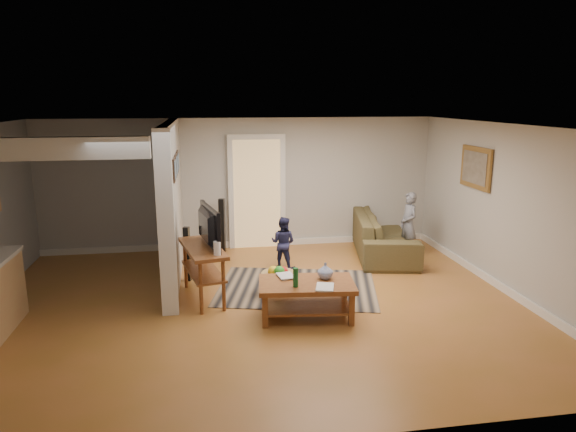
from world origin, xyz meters
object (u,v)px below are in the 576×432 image
Objects in this scene: coffee_table at (308,290)px; tv_console at (204,251)px; speaker_left at (187,254)px; child at (407,255)px; sofa at (382,252)px; toddler at (283,268)px; toy_basket at (279,282)px; speaker_right at (222,226)px.

coffee_table is 1.00× the size of tv_console.
tv_console reaches higher than speaker_left.
sofa is at bearing -127.64° from child.
speaker_left is at bearing -84.64° from child.
tv_console is 1.47× the size of toddler.
speaker_left is 1.60m from toy_basket.
toy_basket is (1.35, -0.83, -0.25)m from speaker_left.
sofa is at bearing 15.82° from tv_console.
tv_console is at bearing 178.79° from toy_basket.
toy_basket is at bearing -13.35° from speaker_left.
sofa is at bearing 39.07° from toy_basket.
speaker_left is at bearing 134.05° from coffee_table.
coffee_table is 3.42m from child.
child reaches higher than toy_basket.
sofa is 0.47m from child.
speaker_right is (0.34, 2.30, -0.20)m from tv_console.
sofa is 4.87× the size of toy_basket.
tv_console is (-1.35, 0.87, 0.33)m from coffee_table.
child reaches higher than sofa.
coffee_table is 3.33m from speaker_right.
coffee_table reaches higher than toddler.
sofa is at bearing -132.52° from toddler.
speaker_right reaches higher than sofa.
tv_console reaches higher than sofa.
speaker_left is 1.70m from toddler.
speaker_left is 0.86× the size of speaker_right.
tv_console is at bearing 147.30° from coffee_table.
coffee_table is 0.91m from toy_basket.
tv_console is 2.55× the size of toy_basket.
tv_console is at bearing 71.45° from toddler.
tv_console reaches higher than speaker_right.
tv_console reaches higher than coffee_table.
sofa is 2.81× the size of toddler.
speaker_right is 3.51m from child.
coffee_table reaches higher than child.
speaker_right is (-1.01, 3.17, 0.13)m from coffee_table.
coffee_table is 2.55× the size of toy_basket.
coffee_table is at bearing 154.39° from sofa.
child is 2.43m from toddler.
tv_console is 1.50× the size of speaker_left.
tv_console is 1.21m from toy_basket.
speaker_right is 1.97× the size of toy_basket.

